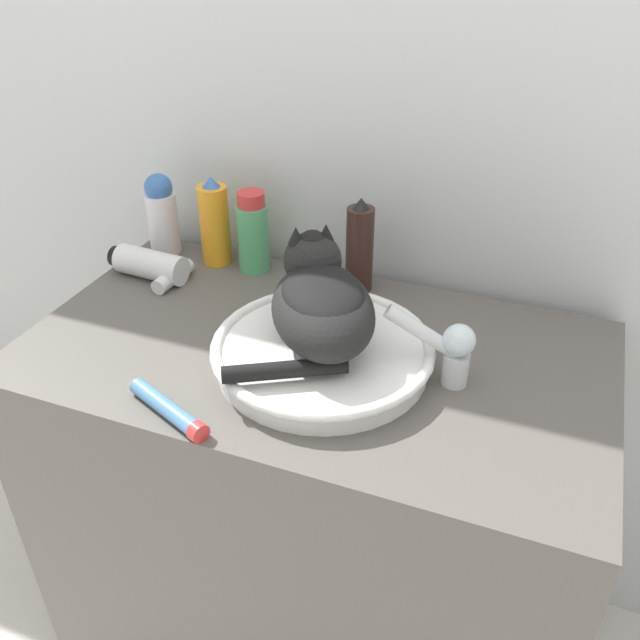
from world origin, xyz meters
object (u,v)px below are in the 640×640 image
(cream_tube, at_px, (169,410))
(faucet, at_px, (450,348))
(lotion_bottle_white, at_px, (162,214))
(mouthwash_bottle, at_px, (253,233))
(cat, at_px, (320,300))
(hair_dryer, at_px, (153,266))
(spray_bottle_trigger, at_px, (215,223))
(hairspray_can_black, at_px, (360,248))

(cream_tube, bearing_deg, faucet, 32.34)
(lotion_bottle_white, distance_m, cream_tube, 0.58)
(faucet, bearing_deg, mouthwash_bottle, -35.92)
(cat, bearing_deg, hair_dryer, 39.86)
(spray_bottle_trigger, distance_m, hair_dryer, 0.16)
(hairspray_can_black, bearing_deg, cream_tube, -106.93)
(lotion_bottle_white, bearing_deg, hairspray_can_black, 0.00)
(cat, height_order, hairspray_can_black, cat)
(hairspray_can_black, xyz_separation_m, cream_tube, (-0.15, -0.48, -0.08))
(spray_bottle_trigger, bearing_deg, faucet, -23.52)
(faucet, bearing_deg, spray_bottle_trigger, -32.03)
(cream_tube, bearing_deg, mouthwash_bottle, 100.20)
(faucet, relative_size, mouthwash_bottle, 0.87)
(hairspray_can_black, bearing_deg, cat, -86.09)
(faucet, height_order, spray_bottle_trigger, spray_bottle_trigger)
(spray_bottle_trigger, relative_size, hair_dryer, 1.10)
(hairspray_can_black, height_order, hair_dryer, hairspray_can_black)
(hair_dryer, bearing_deg, spray_bottle_trigger, -123.89)
(hairspray_can_black, distance_m, cream_tube, 0.51)
(mouthwash_bottle, distance_m, hair_dryer, 0.22)
(cat, distance_m, mouthwash_bottle, 0.37)
(mouthwash_bottle, bearing_deg, hair_dryer, -147.14)
(cat, relative_size, hair_dryer, 1.83)
(cat, xyz_separation_m, spray_bottle_trigger, (-0.34, 0.26, -0.03))
(cat, bearing_deg, hairspray_can_black, -27.38)
(hairspray_can_black, distance_m, lotion_bottle_white, 0.45)
(mouthwash_bottle, xyz_separation_m, cream_tube, (0.09, -0.48, -0.07))
(spray_bottle_trigger, height_order, cream_tube, spray_bottle_trigger)
(lotion_bottle_white, bearing_deg, cat, -29.07)
(mouthwash_bottle, relative_size, hair_dryer, 0.99)
(mouthwash_bottle, bearing_deg, hairspray_can_black, -0.00)
(lotion_bottle_white, distance_m, hair_dryer, 0.14)
(lotion_bottle_white, bearing_deg, hair_dryer, -70.39)
(cat, relative_size, spray_bottle_trigger, 1.66)
(lotion_bottle_white, height_order, hair_dryer, lotion_bottle_white)
(mouthwash_bottle, relative_size, lotion_bottle_white, 0.95)
(lotion_bottle_white, relative_size, spray_bottle_trigger, 0.94)
(hairspray_can_black, distance_m, mouthwash_bottle, 0.23)
(cat, distance_m, cream_tube, 0.30)
(cat, bearing_deg, lotion_bottle_white, 29.64)
(spray_bottle_trigger, relative_size, cream_tube, 1.16)
(cat, bearing_deg, cream_tube, 112.03)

